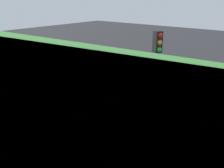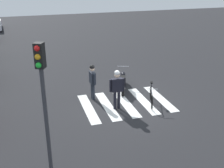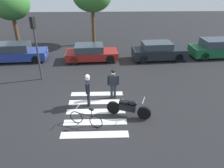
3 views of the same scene
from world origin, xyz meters
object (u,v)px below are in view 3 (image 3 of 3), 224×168
Objects in this scene: traffic_light_pole at (35,39)px; leaning_bicycle at (86,119)px; police_motorcycle at (128,108)px; car_green_compact at (219,48)px; car_blue_hatchback at (16,53)px; car_maroon_wagon at (91,53)px; officer_by_motorcycle at (113,82)px; car_black_suv at (158,51)px; officer_on_foot at (88,88)px.

leaning_bicycle is at bearing -56.22° from traffic_light_pole.
car_green_compact reaches higher than police_motorcycle.
car_maroon_wagon is at bearing -1.17° from car_blue_hatchback.
officer_by_motorcycle reaches higher than car_black_suv.
leaning_bicycle is at bearing -161.24° from police_motorcycle.
traffic_light_pole reaches higher than police_motorcycle.
car_green_compact is (16.37, 0.37, 0.04)m from car_blue_hatchback.
officer_by_motorcycle reaches higher than car_maroon_wagon.
car_maroon_wagon is 0.87× the size of car_green_compact.
police_motorcycle is 7.24m from traffic_light_pole.
car_maroon_wagon is (-0.20, 6.61, -0.44)m from officer_on_foot.
officer_on_foot is 0.38× the size of car_green_compact.
car_green_compact is at bearing 1.31° from car_blue_hatchback.
leaning_bicycle is 6.45m from traffic_light_pole.
traffic_light_pole reaches higher than car_maroon_wagon.
car_maroon_wagon reaches higher than police_motorcycle.
leaning_bicycle is at bearing -139.47° from car_green_compact.
officer_by_motorcycle is at bearing -38.70° from car_blue_hatchback.
car_black_suv is at bearing 56.74° from officer_by_motorcycle.
traffic_light_pole is (-4.68, 2.51, 1.74)m from officer_by_motorcycle.
police_motorcycle is at bearing -38.69° from traffic_light_pole.
officer_on_foot is at bearing -47.87° from car_blue_hatchback.
car_green_compact is (10.27, 7.11, -0.35)m from officer_on_foot.
car_black_suv is at bearing -174.70° from car_green_compact.
car_black_suv reaches higher than car_blue_hatchback.
officer_by_motorcycle is at bearing -28.19° from traffic_light_pole.
car_blue_hatchback is at bearing 125.81° from leaning_bicycle.
car_green_compact is at bearing 15.63° from traffic_light_pole.
police_motorcycle is 11.58m from car_green_compact.
car_maroon_wagon is at bearing 46.55° from traffic_light_pole.
car_blue_hatchback is at bearing -178.69° from car_green_compact.
officer_on_foot reaches higher than police_motorcycle.
police_motorcycle is at bearing -112.43° from car_black_suv.
leaning_bicycle is 0.36× the size of car_black_suv.
police_motorcycle is 2.33m from officer_on_foot.
car_green_compact is at bearing 40.53° from leaning_bicycle.
car_black_suv is (5.18, 8.32, 0.33)m from leaning_bicycle.
traffic_light_pole reaches higher than car_green_compact.
car_maroon_wagon is 10.49m from car_green_compact.
officer_by_motorcycle is (1.33, 0.79, -0.07)m from officer_on_foot.
traffic_light_pole is at bearing 123.78° from leaning_bicycle.
officer_on_foot is 0.40× the size of car_blue_hatchback.
car_maroon_wagon is (-1.54, 5.83, -0.38)m from officer_by_motorcycle.
car_blue_hatchback is at bearing 128.58° from traffic_light_pole.
officer_by_motorcycle reaches higher than police_motorcycle.
traffic_light_pole is at bearing -51.42° from car_blue_hatchback.
car_black_suv is (11.26, -0.10, 0.01)m from car_blue_hatchback.
leaning_bicycle is 2.89m from officer_by_motorcycle.
car_black_suv is (5.17, 6.63, -0.38)m from officer_on_foot.
car_blue_hatchback reaches higher than car_maroon_wagon.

